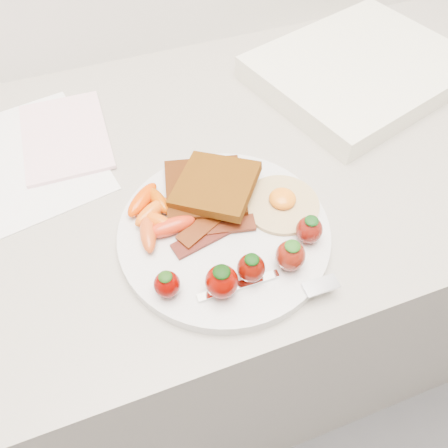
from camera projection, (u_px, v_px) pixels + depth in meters
name	position (u px, v px, depth m)	size (l,w,h in m)	color
counter	(211.00, 298.00, 1.01)	(2.00, 0.60, 0.90)	gray
plate	(224.00, 233.00, 0.56)	(0.27, 0.27, 0.02)	silver
toast_lower	(205.00, 189.00, 0.58)	(0.10, 0.10, 0.01)	#3A1B08
toast_upper	(216.00, 185.00, 0.57)	(0.10, 0.10, 0.01)	#4B2A06
fried_egg	(282.00, 203.00, 0.57)	(0.10, 0.10, 0.02)	beige
bacon_strips	(212.00, 228.00, 0.55)	(0.11, 0.07, 0.01)	black
baby_carrots	(155.00, 216.00, 0.55)	(0.09, 0.11, 0.02)	#E45E11
strawberries	(251.00, 264.00, 0.50)	(0.21, 0.07, 0.05)	#620300
fork	(276.00, 285.00, 0.50)	(0.16, 0.05, 0.00)	white
paper_sheet	(28.00, 158.00, 0.65)	(0.19, 0.25, 0.00)	white
notepad	(65.00, 136.00, 0.67)	(0.13, 0.18, 0.01)	#FFCAD5
appliance	(360.00, 70.00, 0.75)	(0.34, 0.27, 0.04)	white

